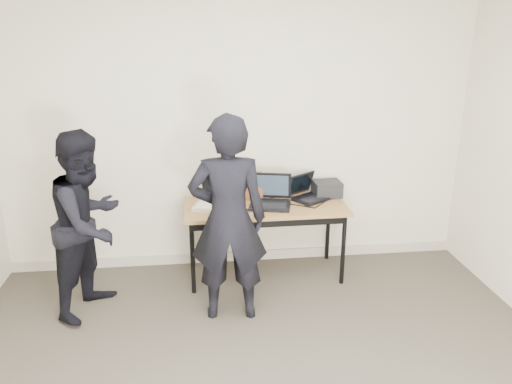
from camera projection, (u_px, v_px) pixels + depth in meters
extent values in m
cube|color=beige|center=(238.00, 131.00, 4.76)|extent=(4.50, 0.05, 2.70)
cube|color=olive|center=(265.00, 207.00, 4.64)|extent=(1.51, 0.67, 0.03)
cylinder|color=black|center=(193.00, 258.00, 4.43)|extent=(0.04, 0.04, 0.68)
cylinder|color=black|center=(343.00, 250.00, 4.59)|extent=(0.04, 0.04, 0.68)
cylinder|color=black|center=(192.00, 235.00, 4.92)|extent=(0.04, 0.04, 0.68)
cylinder|color=black|center=(328.00, 228.00, 5.09)|extent=(0.04, 0.04, 0.68)
cube|color=black|center=(270.00, 224.00, 4.39)|extent=(1.40, 0.04, 0.06)
cube|color=#B6B092|center=(213.00, 206.00, 4.55)|extent=(0.39, 0.35, 0.04)
cube|color=beige|center=(212.00, 205.00, 4.51)|extent=(0.29, 0.22, 0.01)
cube|color=#B6B092|center=(217.00, 188.00, 4.65)|extent=(0.32, 0.14, 0.22)
cube|color=black|center=(216.00, 188.00, 4.64)|extent=(0.27, 0.12, 0.18)
cube|color=#B6B092|center=(216.00, 200.00, 4.67)|extent=(0.28, 0.10, 0.02)
cube|color=black|center=(270.00, 206.00, 4.58)|extent=(0.42, 0.36, 0.02)
cube|color=black|center=(270.00, 205.00, 4.54)|extent=(0.33, 0.22, 0.01)
cube|color=black|center=(272.00, 185.00, 4.70)|extent=(0.38, 0.16, 0.26)
cube|color=#26333F|center=(272.00, 185.00, 4.69)|extent=(0.32, 0.13, 0.21)
cube|color=black|center=(271.00, 199.00, 4.71)|extent=(0.33, 0.09, 0.02)
cube|color=black|center=(311.00, 199.00, 4.76)|extent=(0.40, 0.38, 0.02)
cube|color=black|center=(314.00, 198.00, 4.74)|extent=(0.29, 0.26, 0.01)
cube|color=black|center=(300.00, 184.00, 4.83)|extent=(0.31, 0.25, 0.22)
cube|color=black|center=(301.00, 184.00, 4.83)|extent=(0.26, 0.21, 0.18)
cube|color=black|center=(302.00, 195.00, 4.84)|extent=(0.25, 0.18, 0.02)
cube|color=brown|center=(244.00, 186.00, 4.79)|extent=(0.37, 0.19, 0.24)
cube|color=brown|center=(244.00, 178.00, 4.70)|extent=(0.36, 0.10, 0.07)
cube|color=brown|center=(260.00, 188.00, 4.80)|extent=(0.02, 0.10, 0.02)
ellipsoid|color=white|center=(247.00, 170.00, 4.74)|extent=(0.15, 0.12, 0.08)
cube|color=black|center=(327.00, 189.00, 4.85)|extent=(0.27, 0.24, 0.15)
cube|color=black|center=(243.00, 211.00, 4.44)|extent=(0.08, 0.05, 0.03)
cube|color=silver|center=(266.00, 209.00, 4.52)|extent=(0.19, 0.18, 0.01)
cube|color=black|center=(220.00, 205.00, 4.63)|extent=(0.23, 0.25, 0.01)
cube|color=black|center=(321.00, 204.00, 4.65)|extent=(0.18, 0.21, 0.01)
cube|color=black|center=(298.00, 205.00, 4.62)|extent=(0.29, 0.19, 0.01)
cube|color=black|center=(283.00, 197.00, 4.84)|extent=(0.25, 0.02, 0.01)
cube|color=silver|center=(241.00, 209.00, 4.53)|extent=(0.27, 0.11, 0.01)
imported|color=black|center=(228.00, 220.00, 3.94)|extent=(0.63, 0.43, 1.70)
imported|color=black|center=(89.00, 223.00, 4.07)|extent=(0.85, 0.93, 1.55)
cube|color=#AEA190|center=(239.00, 256.00, 5.14)|extent=(4.50, 0.03, 0.10)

